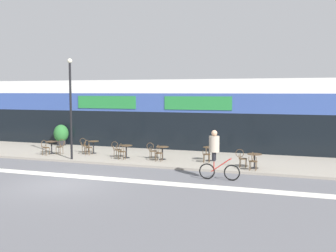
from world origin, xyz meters
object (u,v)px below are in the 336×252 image
object	(u,v)px
cafe_chair_3_near	(159,152)
planter_pot	(61,134)
cafe_chair_1_side	(84,144)
cafe_chair_2_side	(116,148)
bistro_table_3	(162,150)
bistro_table_1	(93,145)
bistro_table_4	(209,151)
cafe_chair_2_near	(122,150)
cafe_chair_5_side	(242,157)
bistro_table_2	(126,149)
cafe_chair_0_near	(45,146)
cafe_chair_1_near	(88,146)
cafe_chair_0_side	(61,146)
bistro_table_0	(52,145)
lamp_post	(71,102)
cyclist_0	(215,151)
cafe_chair_4_near	(206,153)
cafe_chair_5_near	(253,160)
bistro_table_5	(255,158)
cafe_chair_3_side	(152,150)

from	to	relation	value
cafe_chair_3_near	planter_pot	xyz separation A→B (m)	(-8.61, 3.79, 0.23)
cafe_chair_1_side	cafe_chair_2_side	bearing A→B (deg)	-21.06
bistro_table_3	planter_pot	xyz separation A→B (m)	(-8.60, 3.17, 0.24)
bistro_table_1	bistro_table_4	xyz separation A→B (m)	(7.15, -0.24, -0.00)
bistro_table_3	cafe_chair_2_near	xyz separation A→B (m)	(-2.09, -0.80, 0.01)
bistro_table_1	cafe_chair_5_side	distance (m)	9.21
bistro_table_2	cafe_chair_5_side	distance (m)	6.57
bistro_table_3	cafe_chair_5_side	xyz separation A→B (m)	(4.44, -0.90, 0.01)
cafe_chair_0_near	cafe_chair_1_near	xyz separation A→B (m)	(2.33, 0.89, 0.00)
cafe_chair_2_near	cafe_chair_3_near	distance (m)	2.10
bistro_table_2	cafe_chair_0_side	size ratio (longest dim) A/B	0.79
cafe_chair_0_side	cafe_chair_2_near	size ratio (longest dim) A/B	1.00
bistro_table_0	cafe_chair_0_near	xyz separation A→B (m)	(-0.01, -0.63, -0.02)
bistro_table_1	lamp_post	world-z (taller)	lamp_post
cafe_chair_0_near	cyclist_0	size ratio (longest dim) A/B	0.41
cafe_chair_4_near	cafe_chair_5_near	size ratio (longest dim) A/B	1.00
bistro_table_4	cyclist_0	world-z (taller)	cyclist_0
bistro_table_5	cafe_chair_5_near	distance (m)	0.63
cafe_chair_2_side	cafe_chair_0_near	bearing A→B (deg)	-169.61
cafe_chair_0_side	cafe_chair_1_side	world-z (taller)	same
cafe_chair_2_side	planter_pot	size ratio (longest dim) A/B	0.63
bistro_table_1	bistro_table_5	xyz separation A→B (m)	(9.70, -1.55, -0.02)
cafe_chair_2_side	cafe_chair_2_near	bearing A→B (deg)	-43.72
bistro_table_5	cafe_chair_0_side	size ratio (longest dim) A/B	0.79
cafe_chair_0_side	lamp_post	distance (m)	3.33
bistro_table_4	bistro_table_1	bearing A→B (deg)	178.10
bistro_table_0	cafe_chair_0_near	bearing A→B (deg)	-90.81
bistro_table_3	cafe_chair_0_near	distance (m)	7.04
cafe_chair_0_side	cafe_chair_3_side	world-z (taller)	same
bistro_table_1	cafe_chair_5_side	bearing A→B (deg)	-9.66
bistro_table_3	cafe_chair_0_side	bearing A→B (deg)	-177.82
cafe_chair_5_near	lamp_post	distance (m)	10.17
cafe_chair_0_side	cafe_chair_5_side	bearing A→B (deg)	175.85
bistro_table_0	cafe_chair_5_side	distance (m)	11.43
bistro_table_2	cafe_chair_0_side	bearing A→B (deg)	-179.16
bistro_table_3	cafe_chair_1_side	world-z (taller)	cafe_chair_1_side
cafe_chair_0_side	lamp_post	bearing A→B (deg)	140.28
cafe_chair_0_side	cafe_chair_1_near	distance (m)	1.72
cafe_chair_1_side	cyclist_0	bearing A→B (deg)	-27.72
bistro_table_4	cafe_chair_3_side	distance (m)	3.16
bistro_table_2	cafe_chair_5_near	distance (m)	7.27
cafe_chair_0_near	lamp_post	bearing A→B (deg)	-99.88
cafe_chair_4_near	cyclist_0	distance (m)	3.47
bistro_table_4	cyclist_0	distance (m)	4.06
cafe_chair_0_near	bistro_table_4	bearing A→B (deg)	-75.66
bistro_table_0	cafe_chair_3_side	world-z (taller)	cafe_chair_3_side
cafe_chair_2_near	cafe_chair_3_near	xyz separation A→B (m)	(2.09, 0.18, 0.00)
cafe_chair_2_near	cafe_chair_5_near	bearing A→B (deg)	-98.28
bistro_table_2	cafe_chair_5_side	size ratio (longest dim) A/B	0.79
cafe_chair_0_near	cafe_chair_3_side	bearing A→B (deg)	-75.62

